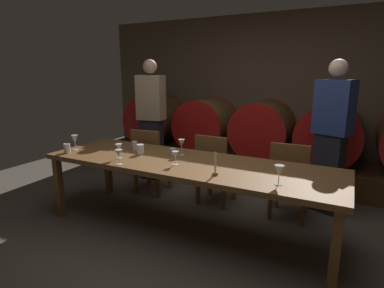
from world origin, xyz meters
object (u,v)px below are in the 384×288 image
wine_barrel_center (263,129)px  wine_glass_left (119,148)px  wine_glass_far_left (75,139)px  dining_table (187,167)px  wine_barrel_far_left (156,120)px  wine_glass_center_right (182,143)px  cup_center_left (135,145)px  cup_center_right (140,149)px  chair_right (290,177)px  wine_glass_far_right (279,171)px  guest_right (331,137)px  chair_center (214,166)px  cup_far_right (173,152)px  chair_left (150,158)px  wine_barrel_right (329,134)px  wine_barrel_left (206,124)px  cup_far_left (67,148)px  wine_glass_right (176,155)px  candle_center (215,168)px  wine_glass_center_left (119,154)px

wine_barrel_center → wine_glass_left: wine_barrel_center is taller
wine_glass_far_left → wine_barrel_center: bearing=53.3°
wine_barrel_center → dining_table: (-0.24, -1.97, -0.09)m
wine_barrel_far_left → wine_glass_center_right: wine_barrel_far_left is taller
cup_center_left → cup_center_right: cup_center_right is taller
chair_right → wine_glass_far_right: (0.07, -0.96, 0.36)m
chair_right → guest_right: size_ratio=0.51×
wine_barrel_center → chair_right: size_ratio=0.96×
chair_center → chair_right: bearing=-178.1°
wine_barrel_center → cup_far_right: 1.90m
chair_left → guest_right: guest_right is taller
cup_far_right → chair_left: bearing=142.1°
wine_barrel_far_left → wine_barrel_right: size_ratio=1.00×
wine_barrel_left → chair_left: (-0.21, -1.31, -0.28)m
wine_barrel_far_left → dining_table: (1.68, -1.97, -0.09)m
cup_center_right → cup_center_left: bearing=142.8°
guest_right → cup_center_left: size_ratio=17.93×
chair_center → cup_center_left: chair_center is taller
wine_barrel_right → cup_center_left: 2.64m
chair_left → wine_glass_far_left: size_ratio=5.12×
dining_table → chair_left: bearing=144.3°
wine_glass_center_right → cup_center_right: bearing=-157.4°
wine_glass_center_right → dining_table: bearing=-49.1°
wine_barrel_center → cup_center_left: 2.07m
chair_right → cup_far_right: 1.30m
guest_right → wine_glass_far_right: size_ratio=10.85×
wine_glass_center_right → cup_center_right: (-0.41, -0.17, -0.07)m
wine_barrel_right → wine_glass_left: wine_barrel_right is taller
cup_far_left → cup_center_right: 0.82m
chair_left → cup_center_left: size_ratio=9.06×
guest_right → wine_barrel_far_left: bearing=5.1°
dining_table → cup_far_left: size_ratio=29.40×
cup_center_left → cup_far_right: 0.52m
cup_far_left → cup_far_right: bearing=21.7°
wine_glass_far_left → wine_glass_far_right: wine_glass_far_left is taller
chair_left → wine_glass_far_left: (-0.44, -0.83, 0.37)m
wine_glass_far_right → cup_far_right: size_ratio=2.08×
dining_table → wine_glass_right: wine_glass_right is taller
cup_center_right → candle_center: bearing=-15.2°
chair_left → chair_right: (1.80, 0.06, 0.00)m
wine_barrel_right → wine_glass_far_left: (-2.51, -2.14, 0.09)m
chair_right → cup_center_right: bearing=24.5°
wine_barrel_center → wine_barrel_right: 0.92m
dining_table → cup_center_left: size_ratio=30.65×
wine_glass_left → cup_far_right: wine_glass_left is taller
dining_table → chair_center: 0.73m
dining_table → wine_glass_far_right: bearing=-14.4°
wine_barrel_far_left → guest_right: 3.03m
wine_glass_far_right → wine_barrel_right: bearing=84.6°
dining_table → wine_glass_center_left: (-0.53, -0.39, 0.17)m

